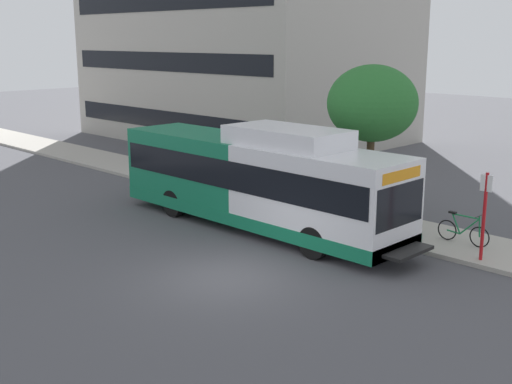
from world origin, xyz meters
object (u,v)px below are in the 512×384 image
at_px(bus_stop_sign_pole, 484,210).
at_px(street_tree_near_stop, 372,104).
at_px(bicycle_parked, 463,231).
at_px(transit_bus, 257,180).

bearing_deg(bus_stop_sign_pole, street_tree_near_stop, 70.23).
relative_size(bus_stop_sign_pole, street_tree_near_stop, 0.48).
relative_size(bus_stop_sign_pole, bicycle_parked, 1.48).
bearing_deg(bicycle_parked, bus_stop_sign_pole, -133.08).
relative_size(transit_bus, bicycle_parked, 6.96).
distance_m(transit_bus, bicycle_parked, 6.95).
bearing_deg(bicycle_parked, street_tree_near_stop, 78.35).
bearing_deg(transit_bus, bicycle_parked, -64.08).
distance_m(bus_stop_sign_pole, street_tree_near_stop, 6.25).
height_order(bus_stop_sign_pole, street_tree_near_stop, street_tree_near_stop).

